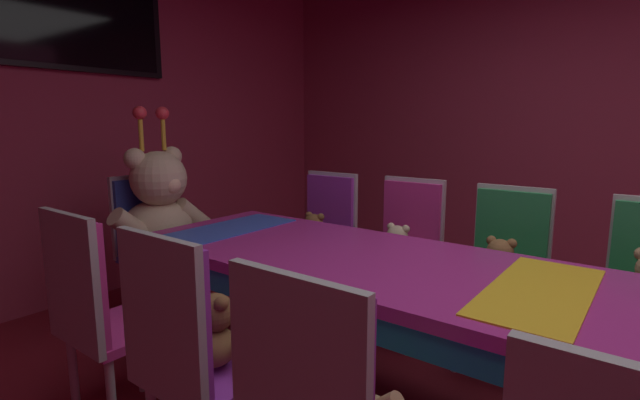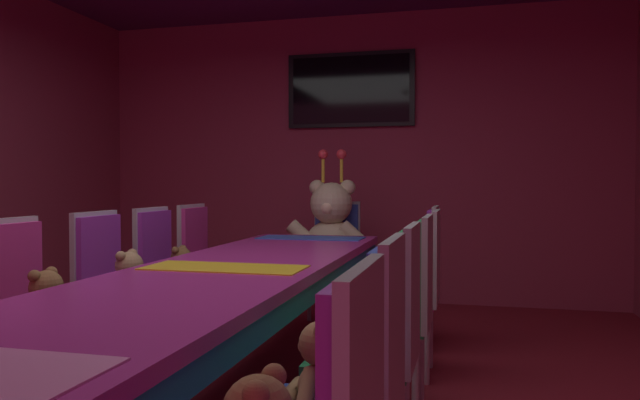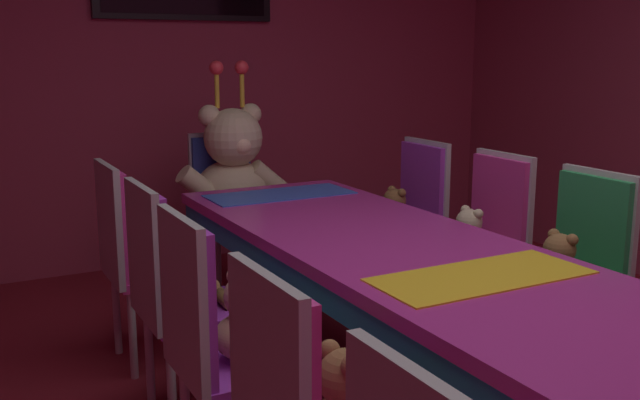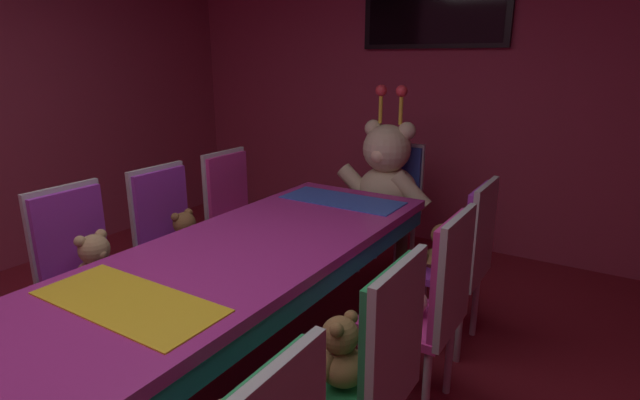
{
  "view_description": "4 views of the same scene",
  "coord_description": "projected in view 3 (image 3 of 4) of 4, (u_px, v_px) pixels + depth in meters",
  "views": [
    {
      "loc": [
        -1.69,
        -0.31,
        1.32
      ],
      "look_at": [
        -0.09,
        0.91,
        0.99
      ],
      "focal_mm": 25.7,
      "sensor_mm": 36.0,
      "label": 1
    },
    {
      "loc": [
        1.14,
        -2.68,
        1.15
      ],
      "look_at": [
        0.21,
        1.03,
        1.04
      ],
      "focal_mm": 33.96,
      "sensor_mm": 36.0,
      "label": 2
    },
    {
      "loc": [
        -1.59,
        -1.82,
        1.49
      ],
      "look_at": [
        0.02,
        1.21,
        0.78
      ],
      "focal_mm": 40.85,
      "sensor_mm": 36.0,
      "label": 3
    },
    {
      "loc": [
        1.48,
        -1.02,
        1.61
      ],
      "look_at": [
        0.23,
        0.97,
        0.93
      ],
      "focal_mm": 27.63,
      "sensor_mm": 36.0,
      "label": 4
    }
  ],
  "objects": [
    {
      "name": "teddy_left_3",
      "position": [
        248.0,
        322.0,
        2.45
      ],
      "size": [
        0.26,
        0.33,
        0.31
      ],
      "color": "tan",
      "rests_on": "chair_left_3"
    },
    {
      "name": "teddy_left_4",
      "position": [
        199.0,
        279.0,
        2.96
      ],
      "size": [
        0.23,
        0.29,
        0.28
      ],
      "color": "brown",
      "rests_on": "chair_left_4"
    },
    {
      "name": "teddy_right_3",
      "position": [
        557.0,
        268.0,
        3.11
      ],
      "size": [
        0.23,
        0.29,
        0.28
      ],
      "rotation": [
        0.0,
        0.0,
        3.14
      ],
      "color": "olive",
      "rests_on": "chair_right_3"
    },
    {
      "name": "chair_right_5",
      "position": [
        414.0,
        208.0,
        4.2
      ],
      "size": [
        0.42,
        0.41,
        0.98
      ],
      "rotation": [
        0.0,
        0.0,
        3.14
      ],
      "color": "purple",
      "rests_on": "ground_plane"
    },
    {
      "name": "chair_right_4",
      "position": [
        490.0,
        229.0,
        3.7
      ],
      "size": [
        0.42,
        0.41,
        0.98
      ],
      "rotation": [
        0.0,
        0.0,
        3.14
      ],
      "color": "#CC338C",
      "rests_on": "ground_plane"
    },
    {
      "name": "chair_left_4",
      "position": [
        165.0,
        279.0,
        2.89
      ],
      "size": [
        0.42,
        0.41,
        0.98
      ],
      "color": "purple",
      "rests_on": "ground_plane"
    },
    {
      "name": "chair_right_3",
      "position": [
        582.0,
        259.0,
        3.17
      ],
      "size": [
        0.42,
        0.41,
        0.98
      ],
      "rotation": [
        0.0,
        0.0,
        3.14
      ],
      "color": "#268C4C",
      "rests_on": "ground_plane"
    },
    {
      "name": "teddy_right_5",
      "position": [
        393.0,
        214.0,
        4.14
      ],
      "size": [
        0.22,
        0.29,
        0.27
      ],
      "rotation": [
        0.0,
        0.0,
        3.14
      ],
      "color": "brown",
      "rests_on": "chair_right_5"
    },
    {
      "name": "chair_left_5",
      "position": [
        128.0,
        245.0,
        3.41
      ],
      "size": [
        0.42,
        0.41,
        0.98
      ],
      "color": "#CC338C",
      "rests_on": "ground_plane"
    },
    {
      "name": "teddy_right_4",
      "position": [
        468.0,
        237.0,
        3.64
      ],
      "size": [
        0.22,
        0.28,
        0.27
      ],
      "rotation": [
        0.0,
        0.0,
        3.14
      ],
      "color": "beige",
      "rests_on": "chair_right_4"
    },
    {
      "name": "wall_back",
      "position": [
        183.0,
        63.0,
        5.09
      ],
      "size": [
        5.2,
        0.12,
        2.8
      ],
      "primitive_type": "cube",
      "color": "#99334C",
      "rests_on": "ground_plane"
    },
    {
      "name": "king_teddy_bear",
      "position": [
        235.0,
        172.0,
        4.4
      ],
      "size": [
        0.76,
        0.59,
        0.97
      ],
      "rotation": [
        0.0,
        0.0,
        -1.57
      ],
      "color": "beige",
      "rests_on": "throne_chair"
    },
    {
      "name": "banquet_table",
      "position": [
        481.0,
        300.0,
        2.47
      ],
      "size": [
        0.9,
        3.78,
        0.75
      ],
      "color": "#B22D8C",
      "rests_on": "ground_plane"
    },
    {
      "name": "throne_chair",
      "position": [
        225.0,
        195.0,
        4.59
      ],
      "size": [
        0.41,
        0.42,
        0.98
      ],
      "rotation": [
        0.0,
        0.0,
        -1.57
      ],
      "color": "#2D47B2",
      "rests_on": "ground_plane"
    },
    {
      "name": "chair_left_3",
      "position": [
        207.0,
        329.0,
        2.38
      ],
      "size": [
        0.42,
        0.41,
        0.98
      ],
      "color": "purple",
      "rests_on": "ground_plane"
    }
  ]
}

